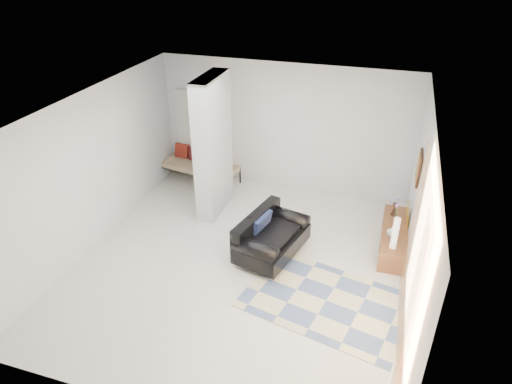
% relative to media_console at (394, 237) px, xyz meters
% --- Properties ---
extents(floor, '(6.00, 6.00, 0.00)m').
position_rel_media_console_xyz_m(floor, '(-2.52, -1.29, -0.21)').
color(floor, silver).
rests_on(floor, ground).
extents(ceiling, '(6.00, 6.00, 0.00)m').
position_rel_media_console_xyz_m(ceiling, '(-2.52, -1.29, 2.59)').
color(ceiling, white).
rests_on(ceiling, wall_back).
extents(wall_back, '(6.00, 0.00, 6.00)m').
position_rel_media_console_xyz_m(wall_back, '(-2.52, 1.71, 1.19)').
color(wall_back, silver).
rests_on(wall_back, ground).
extents(wall_front, '(6.00, 0.00, 6.00)m').
position_rel_media_console_xyz_m(wall_front, '(-2.52, -4.29, 1.19)').
color(wall_front, silver).
rests_on(wall_front, ground).
extents(wall_left, '(0.00, 6.00, 6.00)m').
position_rel_media_console_xyz_m(wall_left, '(-5.27, -1.29, 1.19)').
color(wall_left, silver).
rests_on(wall_left, ground).
extents(wall_right, '(0.00, 6.00, 6.00)m').
position_rel_media_console_xyz_m(wall_right, '(0.23, -1.29, 1.19)').
color(wall_right, silver).
rests_on(wall_right, ground).
extents(partition_column, '(0.35, 1.20, 2.80)m').
position_rel_media_console_xyz_m(partition_column, '(-3.62, 0.31, 1.19)').
color(partition_column, silver).
rests_on(partition_column, floor).
extents(hallway_door, '(0.85, 0.06, 2.04)m').
position_rel_media_console_xyz_m(hallway_door, '(-4.62, 1.67, 0.81)').
color(hallway_door, silver).
rests_on(hallway_door, floor).
extents(curtain, '(0.00, 2.55, 2.55)m').
position_rel_media_console_xyz_m(curtain, '(0.15, -2.44, 1.24)').
color(curtain, '#EF913F').
rests_on(curtain, wall_right).
extents(wall_art, '(0.04, 0.45, 0.55)m').
position_rel_media_console_xyz_m(wall_art, '(0.20, -0.00, 1.44)').
color(wall_art, '#381C0F').
rests_on(wall_art, wall_right).
extents(media_console, '(0.45, 1.66, 0.80)m').
position_rel_media_console_xyz_m(media_console, '(0.00, 0.00, 0.00)').
color(media_console, brown).
rests_on(media_console, floor).
extents(loveseat, '(1.16, 1.61, 0.76)m').
position_rel_media_console_xyz_m(loveseat, '(-2.12, -0.88, 0.16)').
color(loveseat, silver).
rests_on(loveseat, floor).
extents(daybed, '(1.89, 1.08, 0.77)m').
position_rel_media_console_xyz_m(daybed, '(-4.44, 1.34, 0.21)').
color(daybed, black).
rests_on(daybed, floor).
extents(area_rug, '(2.78, 2.15, 0.01)m').
position_rel_media_console_xyz_m(area_rug, '(-0.92, -1.80, -0.20)').
color(area_rug, beige).
rests_on(area_rug, floor).
extents(cylinder_lamp, '(0.11, 0.11, 0.58)m').
position_rel_media_console_xyz_m(cylinder_lamp, '(-0.02, -0.61, 0.48)').
color(cylinder_lamp, beige).
rests_on(cylinder_lamp, media_console).
extents(bronze_figurine, '(0.15, 0.15, 0.26)m').
position_rel_media_console_xyz_m(bronze_figurine, '(-0.05, 0.46, 0.33)').
color(bronze_figurine, '#331F16').
rests_on(bronze_figurine, media_console).
extents(vase, '(0.20, 0.20, 0.20)m').
position_rel_media_console_xyz_m(vase, '(-0.05, -0.26, 0.29)').
color(vase, white).
rests_on(vase, media_console).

